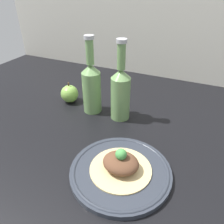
% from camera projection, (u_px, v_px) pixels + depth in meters
% --- Properties ---
extents(ground_plane, '(1.80, 1.10, 0.04)m').
position_uv_depth(ground_plane, '(123.00, 138.00, 0.73)').
color(ground_plane, black).
extents(plate, '(0.26, 0.26, 0.02)m').
position_uv_depth(plate, '(121.00, 171.00, 0.57)').
color(plate, '#2D333D').
rests_on(plate, ground_plane).
extents(plated_food, '(0.16, 0.16, 0.07)m').
position_uv_depth(plated_food, '(121.00, 164.00, 0.55)').
color(plated_food, '#D6BC7F').
rests_on(plated_food, plate).
extents(cider_bottle_left, '(0.07, 0.07, 0.28)m').
position_uv_depth(cider_bottle_left, '(92.00, 86.00, 0.78)').
color(cider_bottle_left, '#729E5B').
rests_on(cider_bottle_left, ground_plane).
extents(cider_bottle_right, '(0.07, 0.07, 0.28)m').
position_uv_depth(cider_bottle_right, '(121.00, 92.00, 0.74)').
color(cider_bottle_right, '#729E5B').
rests_on(cider_bottle_right, ground_plane).
extents(apple, '(0.07, 0.07, 0.08)m').
position_uv_depth(apple, '(70.00, 94.00, 0.88)').
color(apple, '#84B74C').
rests_on(apple, ground_plane).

